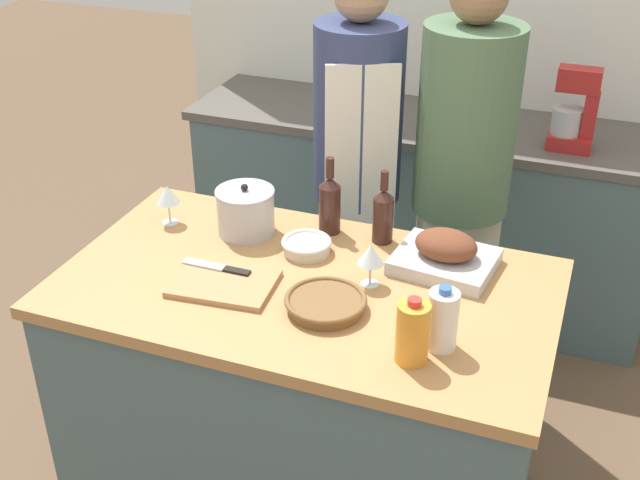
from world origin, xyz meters
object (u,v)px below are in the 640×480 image
Objects in this scene: wine_glass_right at (371,255)px; condiment_bottle_tall at (348,81)px; wine_bottle_dark at (383,214)px; juice_jug at (412,332)px; stand_mixer at (574,116)px; person_cook_guest at (462,178)px; wine_glass_left at (168,196)px; milk_jug at (442,320)px; wicker_basket at (326,303)px; roasting_pan at (445,254)px; mixing_bowl at (307,245)px; knife_chef at (219,267)px; condiment_bottle_short at (464,115)px; person_cook_aproned at (357,166)px; cutting_board at (224,283)px; stock_pot at (246,211)px; wine_bottle_green at (330,203)px.

condiment_bottle_tall reaches higher than wine_glass_right.
wine_bottle_dark is 1.83× the size of wine_glass_right.
juice_jug is 0.75× the size of wine_bottle_dark.
stand_mixer is at bearing 64.95° from wine_bottle_dark.
wine_glass_left is at bearing -165.14° from person_cook_guest.
stand_mixer is (0.50, 1.06, 0.02)m from wine_bottle_dark.
wine_bottle_dark is 0.27m from wine_glass_right.
wicker_basket is at bearing 171.02° from milk_jug.
milk_jug is 1.35× the size of wine_glass_left.
roasting_pan is 0.25m from wine_bottle_dark.
wine_bottle_dark is at bearing 37.26° from mixing_bowl.
knife_chef is 1.49m from condiment_bottle_short.
milk_jug reaches higher than mixing_bowl.
condiment_bottle_short is (-0.18, 1.14, 0.02)m from roasting_pan.
person_cook_aproned is at bearing 119.48° from milk_jug.
person_cook_guest is at bearing 61.37° from cutting_board.
wine_glass_right is 0.08× the size of person_cook_guest.
wicker_basket is 1.06× the size of knife_chef.
person_cook_aproned is (-0.56, 0.99, -0.07)m from milk_jug.
roasting_pan is 0.67m from stock_pot.
person_cook_aproned is at bearing 128.84° from roasting_pan.
wine_glass_right reaches higher than mixing_bowl.
person_cook_guest reaches higher than person_cook_aproned.
milk_jug is at bearing 54.11° from juice_jug.
person_cook_guest is (-0.34, -0.54, -0.10)m from stand_mixer.
wine_bottle_dark is 0.54m from person_cook_guest.
condiment_bottle_tall is 0.68m from condiment_bottle_short.
condiment_bottle_short reaches higher than wine_glass_right.
wine_glass_left is (-0.51, 0.02, 0.08)m from mixing_bowl.
wine_bottle_dark is 0.72m from wine_glass_left.
wine_bottle_green is at bearing 179.88° from wine_bottle_dark.
cutting_board is 0.63m from juice_jug.
mixing_bowl is 0.09× the size of person_cook_guest.
person_cook_aproned is at bearing -143.42° from stand_mixer.
knife_chef is at bearing -144.57° from person_cook_guest.
stand_mixer is at bearing 13.91° from person_cook_aproned.
knife_chef is at bearing -137.88° from wine_bottle_dark.
stock_pot is 1.44m from condiment_bottle_tall.
wine_glass_left is at bearing 155.62° from juice_jug.
person_cook_guest reaches higher than cutting_board.
wine_bottle_green is 0.16× the size of person_cook_aproned.
wine_bottle_dark reaches higher than cutting_board.
person_cook_aproned reaches higher than milk_jug.
wine_glass_left is at bearing 140.20° from cutting_board.
juice_jug is at bearing -42.48° from mixing_bowl.
wine_glass_right is at bearing -120.30° from person_cook_guest.
wicker_basket is at bearing -99.66° from person_cook_aproned.
person_cook_guest is at bearing 98.78° from milk_jug.
milk_jug is 1.08m from wine_glass_left.
person_cook_guest reaches higher than juice_jug.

